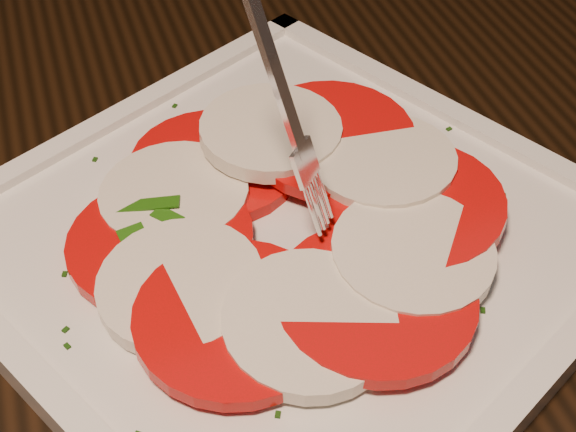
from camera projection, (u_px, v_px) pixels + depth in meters
The scene contains 4 objects.
table at pixel (232, 330), 0.54m from camera, with size 1.30×0.95×0.75m.
plate at pixel (288, 244), 0.46m from camera, with size 0.32×0.32×0.01m, color white.
caprese_salad at pixel (288, 221), 0.44m from camera, with size 0.27×0.26×0.03m.
fork at pixel (267, 85), 0.38m from camera, with size 0.02×0.06×0.16m, color white, non-canonical shape.
Camera 1 is at (-0.02, -0.13, 1.09)m, focal length 50.00 mm.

